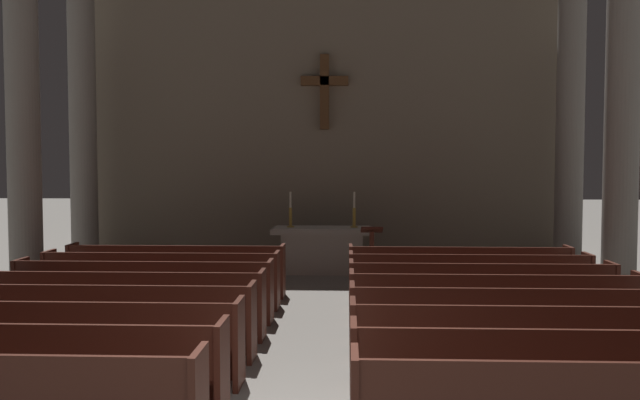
# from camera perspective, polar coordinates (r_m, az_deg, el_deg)

# --- Properties ---
(pew_left_row_2) EXTENTS (3.91, 0.50, 0.95)m
(pew_left_row_2) POSITION_cam_1_polar(r_m,az_deg,el_deg) (7.06, -24.36, -13.00)
(pew_left_row_2) COLOR #4C2319
(pew_left_row_2) RESTS_ON ground
(pew_left_row_3) EXTENTS (3.91, 0.50, 0.95)m
(pew_left_row_3) POSITION_cam_1_polar(r_m,az_deg,el_deg) (7.91, -21.15, -11.20)
(pew_left_row_3) COLOR #4C2319
(pew_left_row_3) RESTS_ON ground
(pew_left_row_4) EXTENTS (3.91, 0.50, 0.95)m
(pew_left_row_4) POSITION_cam_1_polar(r_m,az_deg,el_deg) (8.77, -18.60, -9.73)
(pew_left_row_4) COLOR #4C2319
(pew_left_row_4) RESTS_ON ground
(pew_left_row_5) EXTENTS (3.91, 0.50, 0.95)m
(pew_left_row_5) POSITION_cam_1_polar(r_m,az_deg,el_deg) (9.66, -16.53, -8.51)
(pew_left_row_5) COLOR #4C2319
(pew_left_row_5) RESTS_ON ground
(pew_left_row_6) EXTENTS (3.91, 0.50, 0.95)m
(pew_left_row_6) POSITION_cam_1_polar(r_m,az_deg,el_deg) (10.56, -14.82, -7.49)
(pew_left_row_6) COLOR #4C2319
(pew_left_row_6) RESTS_ON ground
(pew_left_row_7) EXTENTS (3.91, 0.50, 0.95)m
(pew_left_row_7) POSITION_cam_1_polar(r_m,az_deg,el_deg) (11.47, -13.38, -6.63)
(pew_left_row_7) COLOR #4C2319
(pew_left_row_7) RESTS_ON ground
(pew_left_row_8) EXTENTS (3.91, 0.50, 0.95)m
(pew_left_row_8) POSITION_cam_1_polar(r_m,az_deg,el_deg) (12.39, -12.17, -5.89)
(pew_left_row_8) COLOR #4C2319
(pew_left_row_8) RESTS_ON ground
(pew_right_row_2) EXTENTS (3.91, 0.50, 0.95)m
(pew_right_row_2) POSITION_cam_1_polar(r_m,az_deg,el_deg) (6.65, 20.23, -13.92)
(pew_right_row_2) COLOR #4C2319
(pew_right_row_2) RESTS_ON ground
(pew_right_row_3) EXTENTS (3.91, 0.50, 0.95)m
(pew_right_row_3) POSITION_cam_1_polar(r_m,az_deg,el_deg) (7.54, 17.93, -11.84)
(pew_right_row_3) COLOR #4C2319
(pew_right_row_3) RESTS_ON ground
(pew_right_row_4) EXTENTS (3.91, 0.50, 0.95)m
(pew_right_row_4) POSITION_cam_1_polar(r_m,az_deg,el_deg) (8.45, 16.15, -10.19)
(pew_right_row_4) COLOR #4C2319
(pew_right_row_4) RESTS_ON ground
(pew_right_row_5) EXTENTS (3.91, 0.50, 0.95)m
(pew_right_row_5) POSITION_cam_1_polar(r_m,az_deg,el_deg) (9.37, 14.73, -8.86)
(pew_right_row_5) COLOR #4C2319
(pew_right_row_5) RESTS_ON ground
(pew_right_row_6) EXTENTS (3.91, 0.50, 0.95)m
(pew_right_row_6) POSITION_cam_1_polar(r_m,az_deg,el_deg) (10.29, 13.57, -7.76)
(pew_right_row_6) COLOR #4C2319
(pew_right_row_6) RESTS_ON ground
(pew_right_row_7) EXTENTS (3.91, 0.50, 0.95)m
(pew_right_row_7) POSITION_cam_1_polar(r_m,az_deg,el_deg) (11.23, 12.61, -6.84)
(pew_right_row_7) COLOR #4C2319
(pew_right_row_7) RESTS_ON ground
(pew_right_row_8) EXTENTS (3.91, 0.50, 0.95)m
(pew_right_row_8) POSITION_cam_1_polar(r_m,az_deg,el_deg) (12.16, 11.80, -6.06)
(pew_right_row_8) COLOR #4C2319
(pew_right_row_8) RESTS_ON ground
(column_left_third) EXTENTS (0.89, 0.89, 6.93)m
(column_left_third) POSITION_cam_1_polar(r_m,az_deg,el_deg) (13.48, -24.08, 7.00)
(column_left_third) COLOR gray
(column_left_third) RESTS_ON ground
(column_right_third) EXTENTS (0.89, 0.89, 6.93)m
(column_right_third) POSITION_cam_1_polar(r_m,az_deg,el_deg) (13.03, 24.46, 7.13)
(column_right_third) COLOR gray
(column_right_third) RESTS_ON ground
(column_left_fourth) EXTENTS (0.89, 0.89, 6.93)m
(column_left_fourth) POSITION_cam_1_polar(r_m,az_deg,el_deg) (16.00, -19.64, 6.44)
(column_left_fourth) COLOR gray
(column_left_fourth) RESTS_ON ground
(column_right_fourth) EXTENTS (0.89, 0.89, 6.93)m
(column_right_fourth) POSITION_cam_1_polar(r_m,az_deg,el_deg) (15.62, 20.62, 6.50)
(column_right_fourth) COLOR gray
(column_right_fourth) RESTS_ON ground
(altar) EXTENTS (2.20, 0.90, 1.01)m
(altar) POSITION_cam_1_polar(r_m,az_deg,el_deg) (14.67, 0.19, -4.20)
(altar) COLOR #A8A399
(altar) RESTS_ON ground
(candlestick_left) EXTENTS (0.16, 0.16, 0.78)m
(candlestick_left) POSITION_cam_1_polar(r_m,az_deg,el_deg) (14.64, -2.54, -1.34)
(candlestick_left) COLOR #B79338
(candlestick_left) RESTS_ON altar
(candlestick_right) EXTENTS (0.16, 0.16, 0.78)m
(candlestick_right) POSITION_cam_1_polar(r_m,az_deg,el_deg) (14.59, 2.94, -1.35)
(candlestick_right) COLOR #B79338
(candlestick_right) RESTS_ON altar
(apse_with_cross) EXTENTS (11.77, 0.46, 7.47)m
(apse_with_cross) POSITION_cam_1_polar(r_m,az_deg,el_deg) (16.27, 0.42, 7.83)
(apse_with_cross) COLOR gray
(apse_with_cross) RESTS_ON ground
(lectern) EXTENTS (0.44, 0.36, 1.15)m
(lectern) POSITION_cam_1_polar(r_m,az_deg,el_deg) (13.48, 4.45, -4.80)
(lectern) COLOR #4C2319
(lectern) RESTS_ON ground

